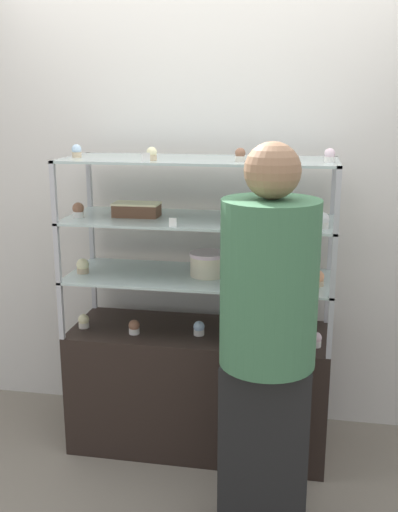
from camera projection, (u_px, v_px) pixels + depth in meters
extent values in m
plane|color=gray|center=(199.00, 441.00, 3.31)|extent=(20.00, 20.00, 0.00)
cube|color=silver|center=(212.00, 197.00, 3.36)|extent=(8.00, 0.05, 2.60)
cube|color=black|center=(199.00, 387.00, 3.23)|extent=(1.34, 0.50, 0.66)
cube|color=#B7B7BC|center=(94.00, 283.00, 3.45)|extent=(0.02, 0.02, 0.30)
cube|color=#B7B7BC|center=(327.00, 296.00, 3.22)|extent=(0.02, 0.02, 0.30)
cube|color=#B7B7BC|center=(61.00, 311.00, 2.99)|extent=(0.02, 0.02, 0.30)
cube|color=#B7B7BC|center=(330.00, 328.00, 2.76)|extent=(0.02, 0.02, 0.30)
cube|color=#B2C6C1|center=(199.00, 277.00, 3.07)|extent=(1.34, 0.50, 0.01)
cube|color=#B7B7BC|center=(92.00, 233.00, 3.38)|extent=(0.02, 0.02, 0.30)
cube|color=#B7B7BC|center=(331.00, 242.00, 3.15)|extent=(0.02, 0.02, 0.30)
cube|color=#B7B7BC|center=(57.00, 253.00, 2.92)|extent=(0.02, 0.02, 0.30)
cube|color=#B7B7BC|center=(334.00, 266.00, 2.69)|extent=(0.02, 0.02, 0.30)
cube|color=#B2C6C1|center=(199.00, 220.00, 3.00)|extent=(1.34, 0.50, 0.01)
cube|color=#B7B7BC|center=(89.00, 180.00, 3.30)|extent=(0.02, 0.02, 0.30)
cube|color=#B7B7BC|center=(334.00, 186.00, 3.07)|extent=(0.02, 0.02, 0.30)
cube|color=#B7B7BC|center=(54.00, 192.00, 2.84)|extent=(0.02, 0.02, 0.30)
cube|color=#B7B7BC|center=(338.00, 200.00, 2.62)|extent=(0.02, 0.02, 0.30)
cube|color=#B2C6C1|center=(199.00, 160.00, 2.92)|extent=(1.34, 0.50, 0.01)
cylinder|color=beige|center=(208.00, 266.00, 3.06)|extent=(0.18, 0.18, 0.10)
cylinder|color=silver|center=(208.00, 254.00, 3.04)|extent=(0.19, 0.19, 0.02)
cube|color=brown|center=(137.00, 211.00, 3.04)|extent=(0.23, 0.13, 0.06)
cube|color=#F4EAB2|center=(136.00, 204.00, 3.03)|extent=(0.23, 0.13, 0.01)
cylinder|color=beige|center=(84.00, 325.00, 3.18)|extent=(0.05, 0.05, 0.03)
sphere|color=#F4EAB2|center=(84.00, 319.00, 3.17)|extent=(0.06, 0.06, 0.06)
cylinder|color=white|center=(134.00, 331.00, 3.09)|extent=(0.05, 0.05, 0.03)
sphere|color=#8C5B42|center=(134.00, 325.00, 3.09)|extent=(0.06, 0.06, 0.06)
cylinder|color=white|center=(199.00, 332.00, 3.08)|extent=(0.05, 0.05, 0.03)
sphere|color=silver|center=(199.00, 327.00, 3.07)|extent=(0.06, 0.06, 0.06)
cylinder|color=white|center=(258.00, 336.00, 3.03)|extent=(0.05, 0.05, 0.03)
sphere|color=#E5996B|center=(258.00, 330.00, 3.02)|extent=(0.06, 0.06, 0.06)
cylinder|color=white|center=(316.00, 344.00, 2.93)|extent=(0.05, 0.05, 0.03)
sphere|color=silver|center=(316.00, 338.00, 2.92)|extent=(0.06, 0.06, 0.06)
cube|color=white|center=(256.00, 348.00, 2.86)|extent=(0.04, 0.00, 0.04)
cylinder|color=#CCB28C|center=(83.00, 270.00, 3.11)|extent=(0.06, 0.06, 0.03)
sphere|color=#F4EAB2|center=(83.00, 265.00, 3.11)|extent=(0.06, 0.06, 0.06)
cylinder|color=#CCB28C|center=(317.00, 283.00, 2.90)|extent=(0.06, 0.06, 0.03)
sphere|color=#E5996B|center=(318.00, 277.00, 2.89)|extent=(0.06, 0.06, 0.06)
cube|color=white|center=(249.00, 288.00, 2.80)|extent=(0.04, 0.00, 0.04)
cylinder|color=white|center=(78.00, 214.00, 3.03)|extent=(0.06, 0.06, 0.03)
sphere|color=#8C5B42|center=(78.00, 208.00, 3.02)|extent=(0.06, 0.06, 0.06)
cylinder|color=beige|center=(238.00, 222.00, 2.82)|extent=(0.06, 0.06, 0.03)
sphere|color=silver|center=(238.00, 216.00, 2.82)|extent=(0.06, 0.06, 0.06)
cylinder|color=white|center=(322.00, 225.00, 2.76)|extent=(0.06, 0.06, 0.03)
sphere|color=white|center=(323.00, 219.00, 2.75)|extent=(0.06, 0.06, 0.06)
cube|color=white|center=(173.00, 223.00, 2.78)|extent=(0.04, 0.00, 0.04)
cylinder|color=#CCB28C|center=(77.00, 155.00, 2.99)|extent=(0.05, 0.05, 0.03)
sphere|color=silver|center=(77.00, 149.00, 2.98)|extent=(0.05, 0.05, 0.05)
cylinder|color=#CCB28C|center=(152.00, 158.00, 2.82)|extent=(0.05, 0.05, 0.03)
sphere|color=#F4EAB2|center=(152.00, 152.00, 2.81)|extent=(0.05, 0.05, 0.05)
cylinder|color=beige|center=(240.00, 159.00, 2.77)|extent=(0.05, 0.05, 0.03)
sphere|color=#8C5B42|center=(240.00, 153.00, 2.76)|extent=(0.05, 0.05, 0.05)
cylinder|color=white|center=(329.00, 159.00, 2.74)|extent=(0.05, 0.05, 0.03)
sphere|color=silver|center=(330.00, 154.00, 2.73)|extent=(0.05, 0.05, 0.05)
cube|color=white|center=(146.00, 158.00, 2.73)|extent=(0.04, 0.00, 0.04)
cube|color=black|center=(264.00, 447.00, 2.56)|extent=(0.37, 0.21, 0.78)
cylinder|color=#3F724C|center=(269.00, 284.00, 2.38)|extent=(0.39, 0.39, 0.68)
sphere|color=#936B4C|center=(273.00, 171.00, 2.27)|extent=(0.22, 0.22, 0.22)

